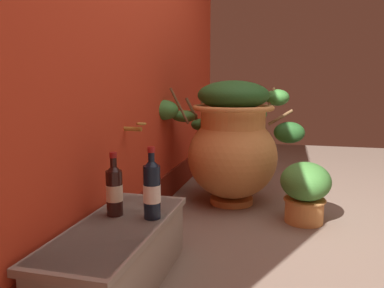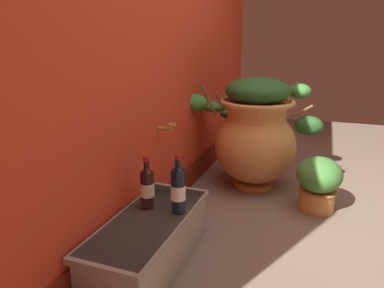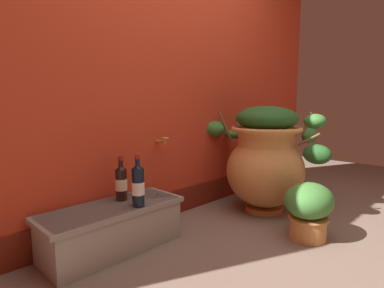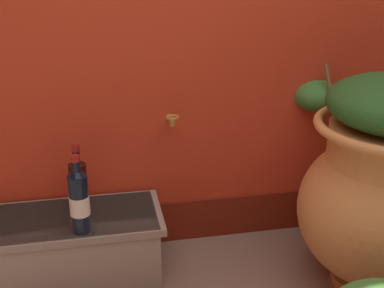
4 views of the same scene
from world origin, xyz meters
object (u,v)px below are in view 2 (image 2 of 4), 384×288
(potted_shrub, at_px, (319,181))
(terracotta_urn, at_px, (256,132))
(wine_bottle_left, at_px, (147,186))
(wine_bottle_middle, at_px, (178,188))

(potted_shrub, bearing_deg, terracotta_urn, 60.68)
(terracotta_urn, relative_size, wine_bottle_left, 3.79)
(terracotta_urn, distance_m, wine_bottle_middle, 1.19)
(terracotta_urn, bearing_deg, potted_shrub, -119.32)
(terracotta_urn, xyz_separation_m, wine_bottle_middle, (-1.17, 0.18, -0.04))
(wine_bottle_middle, xyz_separation_m, potted_shrub, (0.89, -0.69, -0.20))
(wine_bottle_left, bearing_deg, potted_shrub, -44.12)
(wine_bottle_left, bearing_deg, terracotta_urn, -16.96)
(wine_bottle_middle, height_order, potted_shrub, wine_bottle_middle)
(terracotta_urn, bearing_deg, wine_bottle_left, 163.04)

